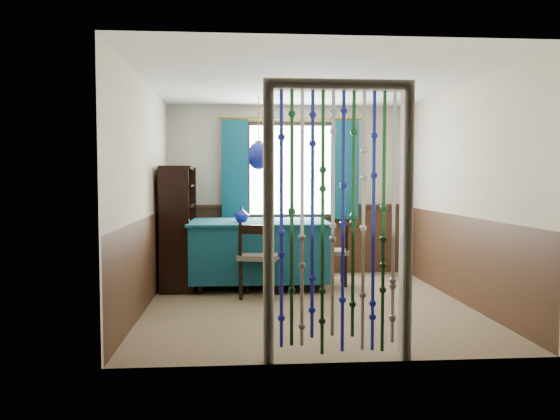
{
  "coord_description": "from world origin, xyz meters",
  "views": [
    {
      "loc": [
        -0.77,
        -6.11,
        1.43
      ],
      "look_at": [
        -0.25,
        0.68,
        1.03
      ],
      "focal_mm": 35.0,
      "sensor_mm": 36.0,
      "label": 1
    }
  ],
  "objects": [
    {
      "name": "wainscot_right",
      "position": [
        1.79,
        0.0,
        0.5
      ],
      "size": [
        0.0,
        4.0,
        4.0
      ],
      "primitive_type": "plane",
      "rotation": [
        1.57,
        0.0,
        -1.57
      ],
      "color": "#3D2617",
      "rests_on": "ground"
    },
    {
      "name": "chair_near",
      "position": [
        -0.53,
        0.34,
        0.49
      ],
      "size": [
        0.55,
        0.53,
        0.92
      ],
      "rotation": [
        0.0,
        0.0,
        -0.24
      ],
      "color": "black",
      "rests_on": "floor"
    },
    {
      "name": "window",
      "position": [
        0.0,
        1.95,
        1.55
      ],
      "size": [
        1.32,
        0.12,
        1.42
      ],
      "primitive_type": "cube",
      "color": "black",
      "rests_on": "wall_back"
    },
    {
      "name": "chair_left",
      "position": [
        -1.55,
        1.13,
        0.47
      ],
      "size": [
        0.52,
        0.53,
        0.89
      ],
      "rotation": [
        0.0,
        0.0,
        -1.83
      ],
      "color": "black",
      "rests_on": "floor"
    },
    {
      "name": "vase_table",
      "position": [
        -0.73,
        0.93,
        0.96
      ],
      "size": [
        0.18,
        0.18,
        0.18
      ],
      "primitive_type": "imported",
      "rotation": [
        0.0,
        0.0,
        0.05
      ],
      "color": "navy",
      "rests_on": "dining_table"
    },
    {
      "name": "wainscot_back",
      "position": [
        0.0,
        1.99,
        0.5
      ],
      "size": [
        3.6,
        0.0,
        3.6
      ],
      "primitive_type": "plane",
      "rotation": [
        1.57,
        0.0,
        0.0
      ],
      "color": "#3D2617",
      "rests_on": "ground"
    },
    {
      "name": "ceiling",
      "position": [
        0.0,
        0.0,
        2.5
      ],
      "size": [
        4.0,
        4.0,
        0.0
      ],
      "primitive_type": "plane",
      "rotation": [
        3.14,
        0.0,
        0.0
      ],
      "color": "silver",
      "rests_on": "ground"
    },
    {
      "name": "dining_table",
      "position": [
        -0.5,
        1.06,
        0.5
      ],
      "size": [
        1.82,
        1.27,
        0.87
      ],
      "rotation": [
        0.0,
        0.0,
        -0.02
      ],
      "color": "#0F4051",
      "rests_on": "floor"
    },
    {
      "name": "pendant_lamp",
      "position": [
        -0.5,
        1.06,
        1.73
      ],
      "size": [
        0.29,
        0.29,
        0.96
      ],
      "color": "olive",
      "rests_on": "ceiling"
    },
    {
      "name": "doorway",
      "position": [
        0.0,
        -1.94,
        1.05
      ],
      "size": [
        1.16,
        0.12,
        2.18
      ],
      "primitive_type": null,
      "color": "silver",
      "rests_on": "ground"
    },
    {
      "name": "floor",
      "position": [
        0.0,
        0.0,
        0.0
      ],
      "size": [
        4.0,
        4.0,
        0.0
      ],
      "primitive_type": "plane",
      "color": "brown",
      "rests_on": "ground"
    },
    {
      "name": "sideboard",
      "position": [
        -1.57,
        1.2,
        0.56
      ],
      "size": [
        0.47,
        1.23,
        1.58
      ],
      "rotation": [
        0.0,
        0.0,
        0.04
      ],
      "color": "black",
      "rests_on": "floor"
    },
    {
      "name": "wall_left",
      "position": [
        -1.8,
        0.0,
        1.25
      ],
      "size": [
        0.0,
        4.0,
        4.0
      ],
      "primitive_type": "plane",
      "rotation": [
        1.57,
        0.0,
        1.57
      ],
      "color": "beige",
      "rests_on": "ground"
    },
    {
      "name": "bowl_shelf",
      "position": [
        -1.51,
        0.94,
        1.11
      ],
      "size": [
        0.25,
        0.25,
        0.05
      ],
      "primitive_type": "imported",
      "rotation": [
        0.0,
        0.0,
        -0.18
      ],
      "color": "beige",
      "rests_on": "sideboard"
    },
    {
      "name": "wainscot_front",
      "position": [
        0.0,
        -1.99,
        0.5
      ],
      "size": [
        3.6,
        0.0,
        3.6
      ],
      "primitive_type": "plane",
      "rotation": [
        -1.57,
        0.0,
        0.0
      ],
      "color": "#3D2617",
      "rests_on": "ground"
    },
    {
      "name": "chair_right",
      "position": [
        0.51,
        1.07,
        0.44
      ],
      "size": [
        0.41,
        0.42,
        0.83
      ],
      "rotation": [
        0.0,
        0.0,
        1.53
      ],
      "color": "black",
      "rests_on": "floor"
    },
    {
      "name": "vase_sideboard",
      "position": [
        -1.51,
        1.39,
        0.88
      ],
      "size": [
        0.22,
        0.22,
        0.17
      ],
      "primitive_type": "imported",
      "rotation": [
        0.0,
        0.0,
        -0.4
      ],
      "color": "beige",
      "rests_on": "sideboard"
    },
    {
      "name": "chair_far",
      "position": [
        -0.54,
        1.83,
        0.51
      ],
      "size": [
        0.59,
        0.57,
        0.96
      ],
      "rotation": [
        0.0,
        0.0,
        3.44
      ],
      "color": "black",
      "rests_on": "floor"
    },
    {
      "name": "wall_right",
      "position": [
        1.8,
        0.0,
        1.25
      ],
      "size": [
        0.0,
        4.0,
        4.0
      ],
      "primitive_type": "plane",
      "rotation": [
        1.57,
        0.0,
        -1.57
      ],
      "color": "beige",
      "rests_on": "ground"
    },
    {
      "name": "wall_back",
      "position": [
        0.0,
        2.0,
        1.25
      ],
      "size": [
        3.6,
        0.0,
        3.6
      ],
      "primitive_type": "plane",
      "rotation": [
        1.57,
        0.0,
        0.0
      ],
      "color": "beige",
      "rests_on": "ground"
    },
    {
      "name": "wainscot_left",
      "position": [
        -1.79,
        0.0,
        0.5
      ],
      "size": [
        0.0,
        4.0,
        4.0
      ],
      "primitive_type": "plane",
      "rotation": [
        1.57,
        0.0,
        1.57
      ],
      "color": "#3D2617",
      "rests_on": "ground"
    },
    {
      "name": "wall_front",
      "position": [
        0.0,
        -2.0,
        1.25
      ],
      "size": [
        3.6,
        0.0,
        3.6
      ],
      "primitive_type": "plane",
      "rotation": [
        -1.57,
        0.0,
        0.0
      ],
      "color": "beige",
      "rests_on": "ground"
    }
  ]
}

